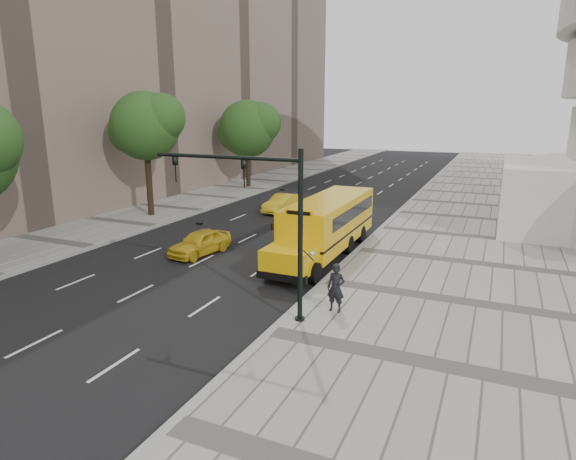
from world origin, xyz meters
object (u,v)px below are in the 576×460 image
at_px(tree_c, 248,128).
at_px(taxi_near, 200,242).
at_px(school_bus, 328,222).
at_px(pedestrian, 336,288).
at_px(traffic_signal, 264,212).
at_px(taxi_far, 283,203).
at_px(tree_b, 146,126).

distance_m(tree_c, taxi_near, 23.90).
relative_size(school_bus, pedestrian, 6.11).
bearing_deg(traffic_signal, taxi_far, 112.62).
xyz_separation_m(tree_b, taxi_far, (8.08, 5.51, -5.93)).
height_order(school_bus, taxi_near, school_bus).
bearing_deg(school_bus, taxi_far, 127.17).
xyz_separation_m(school_bus, traffic_signal, (0.69, -9.05, 2.33)).
relative_size(tree_c, pedestrian, 4.58).
distance_m(tree_c, school_bus, 24.17).
height_order(tree_c, taxi_near, tree_c).
bearing_deg(tree_b, taxi_far, 34.30).
height_order(tree_b, tree_c, tree_b).
distance_m(tree_c, traffic_signal, 31.77).
distance_m(taxi_near, traffic_signal, 9.77).
xyz_separation_m(tree_b, tree_c, (0.01, 15.07, -0.69)).
distance_m(taxi_far, traffic_signal, 19.86).
distance_m(taxi_near, taxi_far, 12.11).
height_order(school_bus, pedestrian, school_bus).
height_order(tree_c, pedestrian, tree_c).
distance_m(tree_b, pedestrian, 21.90).
distance_m(tree_b, tree_c, 15.09).
relative_size(taxi_near, pedestrian, 2.06).
bearing_deg(taxi_far, taxi_near, -80.83).
distance_m(tree_c, taxi_far, 13.56).
xyz_separation_m(tree_b, pedestrian, (17.96, -11.26, -5.51)).
distance_m(school_bus, traffic_signal, 9.37).
distance_m(school_bus, taxi_near, 7.06).
height_order(taxi_near, pedestrian, pedestrian).
relative_size(tree_b, tree_c, 1.04).
bearing_deg(taxi_far, tree_c, 136.56).
distance_m(taxi_far, pedestrian, 19.47).
xyz_separation_m(tree_b, taxi_near, (8.66, -6.59, -5.94)).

